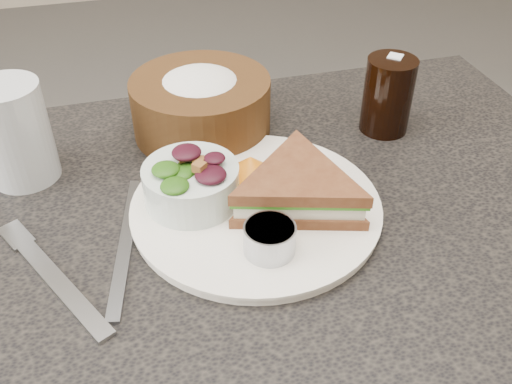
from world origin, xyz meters
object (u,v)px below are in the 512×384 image
object	(u,v)px
sandwich	(298,189)
dressing_ramekin	(270,239)
cola_glass	(388,92)
dinner_plate	(256,208)
bread_basket	(201,97)
salad_bowl	(191,178)
water_glass	(15,133)

from	to	relation	value
sandwich	dressing_ramekin	size ratio (longest dim) A/B	3.22
dressing_ramekin	cola_glass	size ratio (longest dim) A/B	0.47
dinner_plate	dressing_ramekin	world-z (taller)	dressing_ramekin
bread_basket	cola_glass	distance (m)	0.26
salad_bowl	bread_basket	xyz separation A→B (m)	(0.05, 0.17, 0.01)
salad_bowl	dressing_ramekin	bearing A→B (deg)	-58.93
salad_bowl	water_glass	world-z (taller)	water_glass
salad_bowl	dinner_plate	bearing A→B (deg)	-19.87
salad_bowl	cola_glass	size ratio (longest dim) A/B	0.94
dressing_ramekin	water_glass	distance (m)	0.35
dinner_plate	salad_bowl	distance (m)	0.09
dressing_ramekin	cola_glass	distance (m)	0.32
bread_basket	water_glass	bearing A→B (deg)	-168.87
sandwich	cola_glass	world-z (taller)	cola_glass
salad_bowl	bread_basket	world-z (taller)	bread_basket
salad_bowl	cola_glass	bearing A→B (deg)	19.78
salad_bowl	dressing_ramekin	size ratio (longest dim) A/B	2.01
bread_basket	water_glass	size ratio (longest dim) A/B	1.51
dinner_plate	dressing_ramekin	distance (m)	0.08
sandwich	cola_glass	xyz separation A→B (m)	(0.18, 0.15, 0.02)
sandwich	water_glass	bearing A→B (deg)	168.74
sandwich	dressing_ramekin	distance (m)	0.08
dinner_plate	cola_glass	distance (m)	0.27
bread_basket	cola_glass	bearing A→B (deg)	-13.84
dinner_plate	dressing_ramekin	size ratio (longest dim) A/B	5.23
sandwich	dressing_ramekin	bearing A→B (deg)	-112.84
sandwich	bread_basket	bearing A→B (deg)	125.42
bread_basket	water_glass	xyz separation A→B (m)	(-0.24, -0.05, 0.01)
dinner_plate	bread_basket	size ratio (longest dim) A/B	1.51
sandwich	water_glass	size ratio (longest dim) A/B	1.40
dinner_plate	bread_basket	xyz separation A→B (m)	(-0.03, 0.20, 0.05)
salad_bowl	water_glass	distance (m)	0.23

